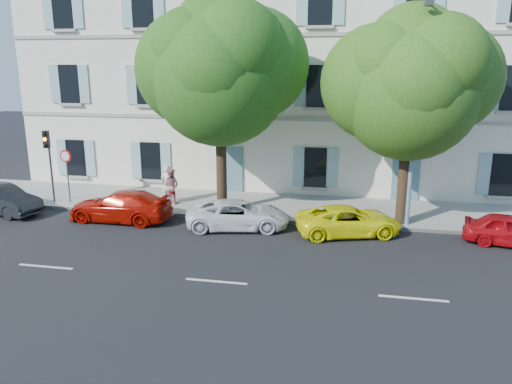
% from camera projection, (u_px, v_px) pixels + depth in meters
% --- Properties ---
extents(ground, '(90.00, 90.00, 0.00)m').
position_uv_depth(ground, '(244.00, 239.00, 19.57)').
color(ground, black).
extents(sidewalk, '(36.00, 4.50, 0.15)m').
position_uv_depth(sidewalk, '(264.00, 206.00, 23.77)').
color(sidewalk, '#A09E96').
rests_on(sidewalk, ground).
extents(kerb, '(36.00, 0.16, 0.16)m').
position_uv_depth(kerb, '(255.00, 220.00, 21.71)').
color(kerb, '#9E998E').
rests_on(kerb, ground).
extents(building, '(28.00, 7.00, 12.00)m').
position_uv_depth(building, '(283.00, 76.00, 27.73)').
color(building, white).
rests_on(building, ground).
extents(car_dark_sedan, '(4.17, 2.26, 1.31)m').
position_uv_depth(car_dark_sedan, '(1.00, 200.00, 22.70)').
color(car_dark_sedan, black).
rests_on(car_dark_sedan, ground).
extents(car_red_coupe, '(4.59, 1.98, 1.32)m').
position_uv_depth(car_red_coupe, '(121.00, 206.00, 21.68)').
color(car_red_coupe, '#AA0F04').
rests_on(car_red_coupe, ground).
extents(car_white_coupe, '(4.55, 2.74, 1.18)m').
position_uv_depth(car_white_coupe, '(238.00, 215.00, 20.70)').
color(car_white_coupe, white).
rests_on(car_white_coupe, ground).
extents(car_yellow_supercar, '(4.58, 3.10, 1.17)m').
position_uv_depth(car_yellow_supercar, '(349.00, 221.00, 19.94)').
color(car_yellow_supercar, '#FFFA0A').
rests_on(car_yellow_supercar, ground).
extents(tree_left, '(5.97, 5.97, 9.25)m').
position_uv_depth(tree_left, '(220.00, 77.00, 21.32)').
color(tree_left, '#3A2819').
rests_on(tree_left, sidewalk).
extents(tree_right, '(5.52, 5.52, 8.50)m').
position_uv_depth(tree_right, '(410.00, 91.00, 19.69)').
color(tree_right, '#3A2819').
rests_on(tree_right, sidewalk).
extents(traffic_light, '(0.30, 0.39, 3.47)m').
position_uv_depth(traffic_light, '(48.00, 151.00, 23.58)').
color(traffic_light, '#383A3D').
rests_on(traffic_light, sidewalk).
extents(road_sign, '(0.60, 0.11, 2.58)m').
position_uv_depth(road_sign, '(67.00, 165.00, 23.64)').
color(road_sign, '#383A3D').
rests_on(road_sign, sidewalk).
extents(street_lamp, '(0.28, 1.86, 8.78)m').
position_uv_depth(street_lamp, '(417.00, 105.00, 19.43)').
color(street_lamp, '#7293BF').
rests_on(street_lamp, sidewalk).
extents(pedestrian_a, '(0.69, 0.47, 1.82)m').
position_uv_depth(pedestrian_a, '(168.00, 184.00, 23.94)').
color(pedestrian_a, white).
rests_on(pedestrian_a, sidewalk).
extents(pedestrian_b, '(0.91, 0.76, 1.70)m').
position_uv_depth(pedestrian_b, '(171.00, 186.00, 23.81)').
color(pedestrian_b, '#C77F8A').
rests_on(pedestrian_b, sidewalk).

